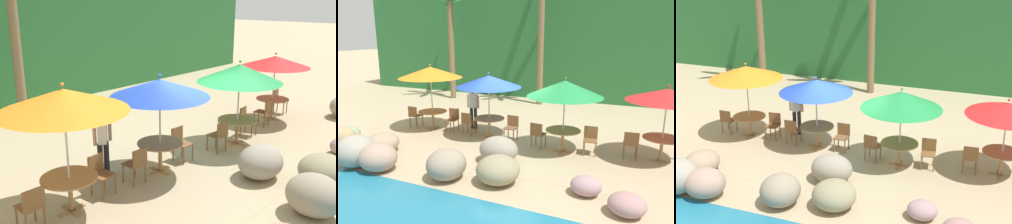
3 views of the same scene
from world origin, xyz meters
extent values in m
plane|color=tan|center=(0.00, 0.00, 0.00)|extent=(120.00, 120.00, 0.00)
cube|color=tan|center=(0.00, 0.00, 0.00)|extent=(18.00, 5.20, 0.01)
cube|color=#286633|center=(0.00, 9.00, 3.00)|extent=(28.00, 2.40, 6.00)
ellipsoid|color=#9E9787|center=(-3.33, -3.78, 0.46)|extent=(1.12, 1.09, 0.92)
ellipsoid|color=gray|center=(0.83, -3.08, 0.36)|extent=(1.12, 1.11, 0.73)
ellipsoid|color=tan|center=(-2.52, -3.73, 0.39)|extent=(1.09, 1.00, 0.78)
ellipsoid|color=#A88288|center=(2.98, -2.78, 0.23)|extent=(0.73, 0.65, 0.46)
ellipsoid|color=tan|center=(-3.44, -2.65, 0.32)|extent=(0.96, 1.13, 0.65)
ellipsoid|color=gray|center=(0.26, -1.83, 0.39)|extent=(1.16, 0.99, 0.78)
ellipsoid|color=gray|center=(-0.49, -3.40, 0.41)|extent=(1.02, 1.10, 0.82)
cylinder|color=silver|center=(-3.58, 0.17, 1.18)|extent=(0.04, 0.04, 2.37)
cone|color=orange|center=(-3.58, 0.17, 2.27)|extent=(2.43, 2.43, 0.42)
sphere|color=orange|center=(-3.58, 0.17, 2.56)|extent=(0.07, 0.07, 0.07)
cube|color=#A37547|center=(-3.58, 0.17, 0.01)|extent=(0.60, 0.12, 0.03)
cube|color=#A37547|center=(-3.58, 0.17, 0.01)|extent=(0.12, 0.60, 0.03)
cylinder|color=#A37547|center=(-3.58, 0.17, 0.37)|extent=(0.09, 0.09, 0.71)
cylinder|color=#A37547|center=(-3.58, 0.17, 0.72)|extent=(1.10, 1.10, 0.03)
cylinder|color=brown|center=(-2.54, 0.06, 0.23)|extent=(0.04, 0.04, 0.45)
cylinder|color=brown|center=(-2.89, 0.04, 0.23)|extent=(0.04, 0.04, 0.45)
cylinder|color=brown|center=(-2.56, 0.42, 0.23)|extent=(0.04, 0.04, 0.45)
cylinder|color=brown|center=(-2.92, 0.39, 0.23)|extent=(0.04, 0.04, 0.45)
cube|color=brown|center=(-2.73, 0.23, 0.47)|extent=(0.45, 0.45, 0.03)
cube|color=brown|center=(-2.74, 0.43, 0.66)|extent=(0.42, 0.07, 0.42)
cylinder|color=brown|center=(-4.60, 0.37, 0.23)|extent=(0.04, 0.04, 0.45)
cylinder|color=brown|center=(-4.24, 0.36, 0.23)|extent=(0.04, 0.04, 0.45)
cylinder|color=brown|center=(-4.61, 0.01, 0.23)|extent=(0.04, 0.04, 0.45)
cylinder|color=brown|center=(-4.25, 0.01, 0.23)|extent=(0.04, 0.04, 0.45)
cube|color=brown|center=(-4.43, 0.19, 0.47)|extent=(0.43, 0.43, 0.03)
cube|color=brown|center=(-4.43, -0.01, 0.66)|extent=(0.42, 0.05, 0.42)
cylinder|color=silver|center=(-1.05, 0.14, 1.09)|extent=(0.04, 0.04, 2.17)
cone|color=blue|center=(-1.05, 0.14, 2.07)|extent=(2.33, 2.33, 0.41)
sphere|color=blue|center=(-1.05, 0.14, 2.36)|extent=(0.07, 0.07, 0.07)
cube|color=#A37547|center=(-1.05, 0.14, 0.01)|extent=(0.60, 0.12, 0.03)
cube|color=#A37547|center=(-1.05, 0.14, 0.01)|extent=(0.12, 0.60, 0.03)
cylinder|color=#A37547|center=(-1.05, 0.14, 0.37)|extent=(0.09, 0.09, 0.71)
cylinder|color=#A37547|center=(-1.05, 0.14, 0.72)|extent=(1.10, 1.10, 0.03)
cylinder|color=brown|center=(-0.02, -0.04, 0.23)|extent=(0.04, 0.04, 0.45)
cylinder|color=brown|center=(-0.38, -0.04, 0.23)|extent=(0.04, 0.04, 0.45)
cylinder|color=brown|center=(-0.02, 0.31, 0.23)|extent=(0.04, 0.04, 0.45)
cylinder|color=brown|center=(-0.38, 0.32, 0.23)|extent=(0.04, 0.04, 0.45)
cube|color=brown|center=(-0.20, 0.14, 0.47)|extent=(0.42, 0.42, 0.03)
cube|color=brown|center=(-0.20, 0.34, 0.66)|extent=(0.42, 0.04, 0.42)
cylinder|color=brown|center=(-2.08, 0.33, 0.23)|extent=(0.04, 0.04, 0.45)
cylinder|color=brown|center=(-1.72, 0.32, 0.23)|extent=(0.04, 0.04, 0.45)
cylinder|color=brown|center=(-2.08, -0.03, 0.23)|extent=(0.04, 0.04, 0.45)
cylinder|color=brown|center=(-1.72, -0.03, 0.23)|extent=(0.04, 0.04, 0.45)
cube|color=brown|center=(-1.90, 0.15, 0.47)|extent=(0.42, 0.42, 0.03)
cube|color=brown|center=(-1.90, -0.05, 0.66)|extent=(0.42, 0.04, 0.42)
cylinder|color=silver|center=(1.77, -0.23, 1.08)|extent=(0.04, 0.04, 2.17)
cone|color=#238E47|center=(1.77, -0.23, 2.07)|extent=(2.36, 2.36, 0.50)
sphere|color=#238E47|center=(1.77, -0.23, 2.39)|extent=(0.07, 0.07, 0.07)
cube|color=#A37547|center=(1.77, -0.23, 0.01)|extent=(0.60, 0.12, 0.03)
cube|color=#A37547|center=(1.77, -0.23, 0.01)|extent=(0.12, 0.60, 0.03)
cylinder|color=#A37547|center=(1.77, -0.23, 0.37)|extent=(0.09, 0.09, 0.71)
cylinder|color=#A37547|center=(1.77, -0.23, 0.72)|extent=(1.10, 1.10, 0.03)
cylinder|color=brown|center=(2.81, -0.26, 0.23)|extent=(0.04, 0.04, 0.45)
cylinder|color=brown|center=(2.46, -0.31, 0.23)|extent=(0.04, 0.04, 0.45)
cylinder|color=brown|center=(2.76, 0.09, 0.23)|extent=(0.04, 0.04, 0.45)
cylinder|color=brown|center=(2.41, 0.04, 0.23)|extent=(0.04, 0.04, 0.45)
cube|color=brown|center=(2.61, -0.11, 0.47)|extent=(0.47, 0.47, 0.03)
cube|color=brown|center=(2.58, 0.09, 0.66)|extent=(0.42, 0.09, 0.42)
cylinder|color=brown|center=(0.77, 0.07, 0.23)|extent=(0.04, 0.04, 0.45)
cylinder|color=brown|center=(1.12, 0.03, 0.23)|extent=(0.04, 0.04, 0.45)
cylinder|color=brown|center=(0.72, -0.28, 0.23)|extent=(0.04, 0.04, 0.45)
cylinder|color=brown|center=(1.08, -0.32, 0.23)|extent=(0.04, 0.04, 0.45)
cube|color=brown|center=(0.92, -0.13, 0.47)|extent=(0.47, 0.47, 0.03)
cube|color=brown|center=(0.90, -0.32, 0.66)|extent=(0.42, 0.09, 0.42)
cylinder|color=silver|center=(4.62, 0.17, 1.06)|extent=(0.04, 0.04, 2.11)
cone|color=red|center=(4.62, 0.17, 2.01)|extent=(2.28, 2.28, 0.36)
sphere|color=red|center=(4.62, 0.17, 2.28)|extent=(0.07, 0.07, 0.07)
cube|color=#A37547|center=(4.62, 0.17, 0.01)|extent=(0.60, 0.12, 0.03)
cube|color=#A37547|center=(4.62, 0.17, 0.01)|extent=(0.12, 0.60, 0.03)
cylinder|color=#A37547|center=(4.62, 0.17, 0.37)|extent=(0.09, 0.09, 0.71)
cylinder|color=#A37547|center=(4.62, 0.17, 0.72)|extent=(1.10, 1.10, 0.03)
cylinder|color=brown|center=(3.58, 0.25, 0.23)|extent=(0.04, 0.04, 0.45)
cylinder|color=brown|center=(3.94, 0.29, 0.23)|extent=(0.04, 0.04, 0.45)
cylinder|color=brown|center=(3.62, -0.10, 0.23)|extent=(0.04, 0.04, 0.45)
cylinder|color=brown|center=(3.97, -0.07, 0.23)|extent=(0.04, 0.04, 0.45)
cube|color=brown|center=(3.78, 0.09, 0.47)|extent=(0.46, 0.46, 0.03)
cube|color=brown|center=(3.80, -0.10, 0.66)|extent=(0.42, 0.07, 0.42)
cylinder|color=brown|center=(-6.39, 5.91, 2.93)|extent=(0.32, 0.32, 5.86)
cylinder|color=brown|center=(-1.21, 6.40, 3.47)|extent=(0.32, 0.32, 6.93)
cylinder|color=#232328|center=(-2.24, 0.91, 0.43)|extent=(0.13, 0.13, 0.86)
cylinder|color=#232328|center=(-2.06, 0.91, 0.43)|extent=(0.13, 0.13, 0.86)
cube|color=white|center=(-2.15, 0.91, 1.15)|extent=(0.38, 0.39, 0.58)
cylinder|color=tan|center=(-2.37, 0.91, 1.10)|extent=(0.08, 0.08, 0.50)
cylinder|color=tan|center=(-1.93, 0.91, 1.10)|extent=(0.08, 0.08, 0.50)
sphere|color=tan|center=(-2.15, 0.91, 1.56)|extent=(0.21, 0.21, 0.21)
sphere|color=black|center=(-2.15, 0.91, 1.61)|extent=(0.18, 0.18, 0.18)
camera|label=1|loc=(-7.39, -5.82, 4.04)|focal=41.74mm
camera|label=2|loc=(4.07, -9.81, 3.69)|focal=34.13mm
camera|label=3|loc=(4.51, -12.18, 6.14)|focal=48.36mm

